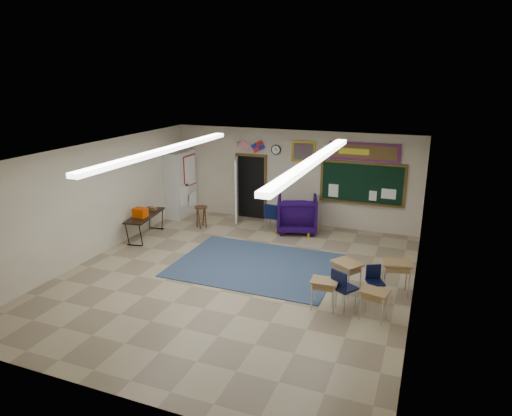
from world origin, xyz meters
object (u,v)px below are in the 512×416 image
at_px(wingback_armchair, 297,214).
at_px(folding_table, 145,225).
at_px(student_desk_front_left, 346,276).
at_px(wooden_stool, 201,217).
at_px(student_desk_front_right, 396,276).

distance_m(wingback_armchair, folding_table, 4.56).
xyz_separation_m(wingback_armchair, folding_table, (-4.02, -2.15, -0.17)).
height_order(student_desk_front_left, wooden_stool, student_desk_front_left).
xyz_separation_m(student_desk_front_left, folding_table, (-6.20, 1.41, -0.03)).
xyz_separation_m(wingback_armchair, student_desk_front_right, (3.20, -3.17, -0.14)).
relative_size(student_desk_front_left, wooden_stool, 1.11).
relative_size(student_desk_front_left, student_desk_front_right, 1.02).
height_order(folding_table, wooden_stool, folding_table).
height_order(wingback_armchair, student_desk_front_left, wingback_armchair).
relative_size(wingback_armchair, student_desk_front_right, 1.63).
bearing_deg(wingback_armchair, wooden_stool, -1.69).
relative_size(student_desk_front_left, folding_table, 0.43).
bearing_deg(wooden_stool, student_desk_front_right, -21.51).
xyz_separation_m(student_desk_front_right, wooden_stool, (-6.09, 2.40, -0.06)).
bearing_deg(wingback_armchair, student_desk_front_right, 118.58).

